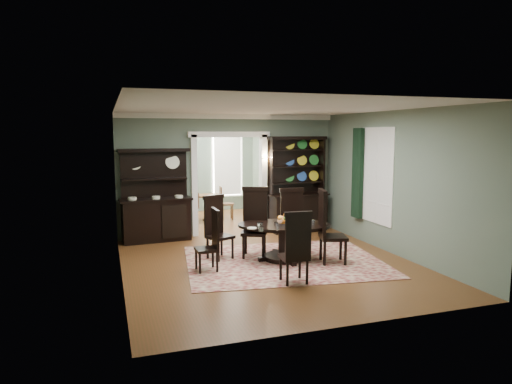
# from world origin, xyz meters

# --- Properties ---
(room) EXTENTS (5.51, 6.01, 3.01)m
(room) POSITION_xyz_m (0.00, 0.04, 1.58)
(room) COLOR brown
(room) RESTS_ON ground
(parlor) EXTENTS (3.51, 3.50, 3.01)m
(parlor) POSITION_xyz_m (0.00, 5.53, 1.52)
(parlor) COLOR brown
(parlor) RESTS_ON ground
(doorway_trim) EXTENTS (2.08, 0.25, 2.57)m
(doorway_trim) POSITION_xyz_m (0.00, 3.00, 1.62)
(doorway_trim) COLOR white
(doorway_trim) RESTS_ON floor
(right_window) EXTENTS (0.15, 1.47, 2.12)m
(right_window) POSITION_xyz_m (2.69, 0.93, 1.60)
(right_window) COLOR white
(right_window) RESTS_ON wall_right
(wall_sconce) EXTENTS (0.27, 0.21, 0.21)m
(wall_sconce) POSITION_xyz_m (0.95, 2.85, 1.89)
(wall_sconce) COLOR gold
(wall_sconce) RESTS_ON back_wall_right
(rug) EXTENTS (4.16, 3.47, 0.01)m
(rug) POSITION_xyz_m (0.34, 0.11, 0.01)
(rug) COLOR maroon
(rug) RESTS_ON floor
(dining_table) EXTENTS (2.19, 2.19, 0.73)m
(dining_table) POSITION_xyz_m (0.39, 0.23, 0.51)
(dining_table) COLOR black
(dining_table) RESTS_ON rug
(centerpiece) EXTENTS (1.41, 0.90, 0.23)m
(centerpiece) POSITION_xyz_m (0.29, 0.15, 0.80)
(centerpiece) COLOR silver
(centerpiece) RESTS_ON dining_table
(chair_far_left) EXTENTS (0.62, 0.61, 1.29)m
(chair_far_left) POSITION_xyz_m (-0.86, 0.79, 0.68)
(chair_far_left) COLOR black
(chair_far_left) RESTS_ON rug
(chair_far_mid) EXTENTS (0.69, 0.67, 1.43)m
(chair_far_mid) POSITION_xyz_m (-0.07, 0.73, 0.75)
(chair_far_mid) COLOR black
(chair_far_mid) RESTS_ON rug
(chair_far_right) EXTENTS (0.54, 0.52, 1.38)m
(chair_far_right) POSITION_xyz_m (0.77, 0.68, 0.72)
(chair_far_right) COLOR black
(chair_far_right) RESTS_ON rug
(chair_end_left) EXTENTS (0.41, 0.44, 1.15)m
(chair_end_left) POSITION_xyz_m (-1.15, -0.03, 0.61)
(chair_end_left) COLOR black
(chair_end_left) RESTS_ON rug
(chair_end_right) EXTENTS (0.63, 0.65, 1.45)m
(chair_end_right) POSITION_xyz_m (1.09, -0.25, 0.76)
(chair_end_right) COLOR black
(chair_end_right) RESTS_ON rug
(chair_near) EXTENTS (0.49, 0.46, 1.26)m
(chair_near) POSITION_xyz_m (0.01, -1.24, 0.66)
(chair_near) COLOR black
(chair_near) RESTS_ON rug
(sideboard) EXTENTS (1.69, 0.70, 2.18)m
(sideboard) POSITION_xyz_m (-1.86, 2.75, 0.76)
(sideboard) COLOR black
(sideboard) RESTS_ON floor
(welsh_dresser) EXTENTS (1.61, 0.70, 2.45)m
(welsh_dresser) POSITION_xyz_m (1.76, 2.73, 0.89)
(welsh_dresser) COLOR black
(welsh_dresser) RESTS_ON floor
(parlor_table) EXTENTS (0.82, 0.82, 0.76)m
(parlor_table) POSITION_xyz_m (-0.10, 4.77, 0.49)
(parlor_table) COLOR #523217
(parlor_table) RESTS_ON parlor_floor
(parlor_chair_left) EXTENTS (0.41, 0.40, 0.86)m
(parlor_chair_left) POSITION_xyz_m (-0.63, 4.67, 0.46)
(parlor_chair_left) COLOR #523217
(parlor_chair_left) RESTS_ON parlor_floor
(parlor_chair_right) EXTENTS (0.43, 0.41, 0.98)m
(parlor_chair_right) POSITION_xyz_m (0.33, 4.79, 0.53)
(parlor_chair_right) COLOR #523217
(parlor_chair_right) RESTS_ON parlor_floor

